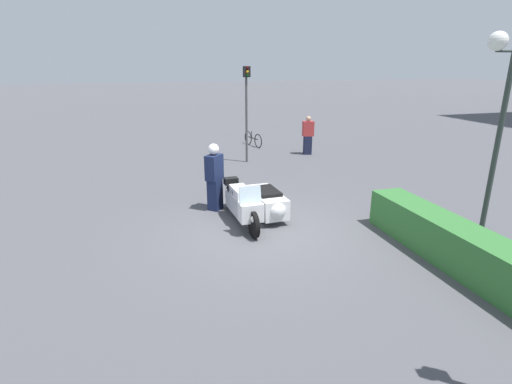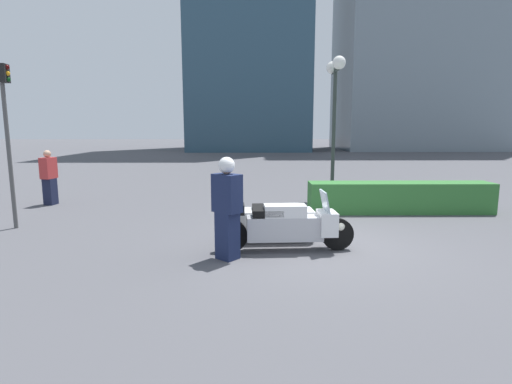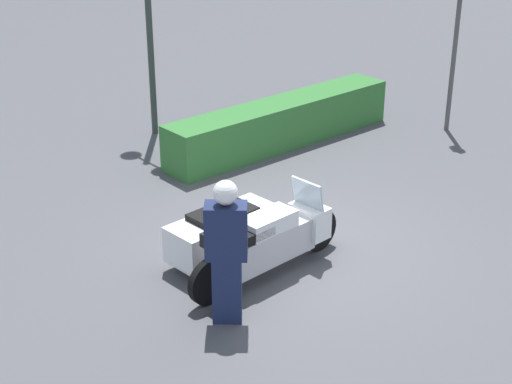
# 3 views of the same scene
# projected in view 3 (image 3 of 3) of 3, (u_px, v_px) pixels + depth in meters

# --- Properties ---
(ground_plane) EXTENTS (160.00, 160.00, 0.00)m
(ground_plane) POSITION_uv_depth(u_px,v_px,m) (296.00, 249.00, 11.06)
(ground_plane) COLOR #4C4C51
(police_motorcycle) EXTENTS (2.63, 1.31, 1.14)m
(police_motorcycle) POSITION_uv_depth(u_px,v_px,m) (248.00, 233.00, 10.52)
(police_motorcycle) COLOR black
(police_motorcycle) RESTS_ON ground
(officer_rider) EXTENTS (0.57, 0.55, 1.81)m
(officer_rider) POSITION_uv_depth(u_px,v_px,m) (226.00, 248.00, 9.09)
(officer_rider) COLOR #192347
(officer_rider) RESTS_ON ground
(hedge_bush_curbside) EXTENTS (4.97, 0.78, 0.84)m
(hedge_bush_curbside) POSITION_uv_depth(u_px,v_px,m) (281.00, 123.00, 14.67)
(hedge_bush_curbside) COLOR #337033
(hedge_bush_curbside) RESTS_ON ground
(traffic_light_near) EXTENTS (0.22, 0.28, 3.04)m
(traffic_light_near) POSITION_uv_depth(u_px,v_px,m) (456.00, 28.00, 14.72)
(traffic_light_near) COLOR #4C4C4C
(traffic_light_near) RESTS_ON ground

